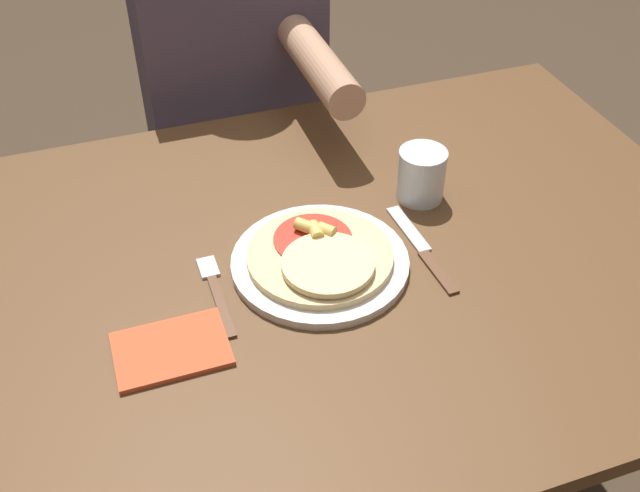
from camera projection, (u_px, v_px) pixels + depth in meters
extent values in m
cube|color=brown|center=(345.00, 261.00, 1.18)|extent=(1.26, 0.92, 0.03)
cylinder|color=brown|center=(22.00, 338.00, 1.58)|extent=(0.06, 0.06, 0.75)
cylinder|color=brown|center=(499.00, 226.00, 1.86)|extent=(0.06, 0.06, 0.75)
cylinder|color=silver|center=(320.00, 262.00, 1.14)|extent=(0.27, 0.27, 0.01)
cylinder|color=#E0C689|center=(320.00, 256.00, 1.14)|extent=(0.22, 0.22, 0.01)
cylinder|color=#B22D1E|center=(313.00, 239.00, 1.16)|extent=(0.12, 0.12, 0.00)
cylinder|color=beige|center=(328.00, 264.00, 1.10)|extent=(0.14, 0.14, 0.01)
cylinder|color=#E5BC5B|center=(305.00, 226.00, 1.16)|extent=(0.04, 0.04, 0.02)
cylinder|color=#E5BC5B|center=(326.00, 230.00, 1.15)|extent=(0.03, 0.03, 0.02)
cylinder|color=#E5BC5B|center=(315.00, 231.00, 1.15)|extent=(0.02, 0.03, 0.02)
cube|color=brown|center=(221.00, 306.00, 1.08)|extent=(0.01, 0.13, 0.00)
cube|color=silver|center=(208.00, 267.00, 1.14)|extent=(0.03, 0.05, 0.00)
cube|color=brown|center=(438.00, 272.00, 1.13)|extent=(0.02, 0.10, 0.00)
cube|color=silver|center=(408.00, 229.00, 1.21)|extent=(0.03, 0.12, 0.00)
cylinder|color=silver|center=(421.00, 175.00, 1.25)|extent=(0.08, 0.08, 0.09)
cube|color=#C6512D|center=(171.00, 349.00, 1.02)|extent=(0.15, 0.11, 0.01)
cylinder|color=#2D2D38|center=(214.00, 256.00, 1.94)|extent=(0.11, 0.11, 0.54)
cylinder|color=#2D2D38|center=(277.00, 242.00, 1.98)|extent=(0.11, 0.11, 0.54)
cube|color=#4C4256|center=(231.00, 68.00, 1.62)|extent=(0.38, 0.22, 0.50)
cylinder|color=tan|center=(319.00, 64.00, 1.39)|extent=(0.07, 0.30, 0.07)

